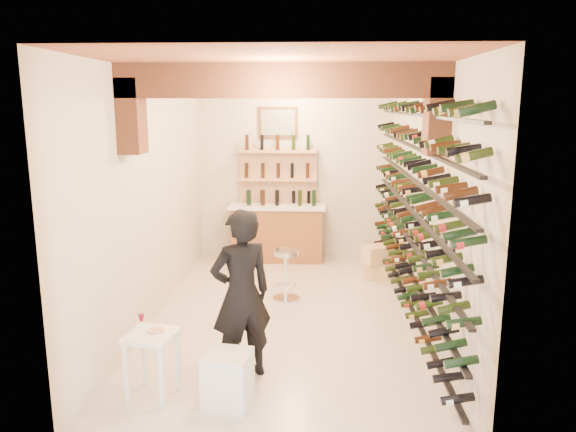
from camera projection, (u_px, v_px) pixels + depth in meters
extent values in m
plane|color=beige|center=(287.00, 315.00, 7.34)|extent=(6.00, 6.00, 0.00)
cube|color=beige|center=(295.00, 170.00, 9.95)|extent=(3.50, 0.02, 3.20)
cube|color=beige|center=(267.00, 266.00, 4.08)|extent=(3.50, 0.02, 3.20)
cube|color=beige|center=(152.00, 197.00, 7.10)|extent=(0.02, 6.00, 3.20)
cube|color=beige|center=(425.00, 199.00, 6.94)|extent=(0.02, 6.00, 3.20)
cube|color=#AE5E3D|center=(287.00, 69.00, 6.69)|extent=(3.50, 6.00, 0.02)
cube|color=brown|center=(282.00, 81.00, 5.75)|extent=(3.50, 0.35, 0.36)
cube|color=brown|center=(131.00, 116.00, 5.90)|extent=(0.24, 0.35, 0.80)
cube|color=brown|center=(437.00, 117.00, 5.75)|extent=(0.24, 0.35, 0.80)
cube|color=black|center=(407.00, 300.00, 7.22)|extent=(0.06, 5.70, 0.03)
cube|color=black|center=(409.00, 271.00, 7.14)|extent=(0.06, 5.70, 0.03)
cube|color=black|center=(410.00, 241.00, 7.06)|extent=(0.06, 5.70, 0.03)
cube|color=black|center=(411.00, 210.00, 6.98)|extent=(0.06, 5.70, 0.03)
cube|color=black|center=(413.00, 179.00, 6.89)|extent=(0.06, 5.70, 0.03)
cube|color=black|center=(414.00, 147.00, 6.81)|extent=(0.06, 5.70, 0.03)
cube|color=black|center=(416.00, 115.00, 6.73)|extent=(0.06, 5.70, 0.03)
cube|color=#96592E|center=(277.00, 234.00, 9.85)|extent=(1.60, 0.55, 0.96)
cube|color=white|center=(277.00, 206.00, 9.75)|extent=(1.70, 0.62, 0.05)
cube|color=tan|center=(278.00, 203.00, 10.01)|extent=(1.40, 0.10, 2.00)
cube|color=tan|center=(278.00, 233.00, 10.02)|extent=(1.40, 0.28, 0.04)
cube|color=tan|center=(278.00, 207.00, 9.92)|extent=(1.40, 0.28, 0.04)
cube|color=tan|center=(278.00, 179.00, 9.82)|extent=(1.40, 0.28, 0.04)
cube|color=tan|center=(278.00, 151.00, 9.72)|extent=(1.40, 0.28, 0.04)
cube|color=brown|center=(278.00, 122.00, 9.76)|extent=(0.70, 0.04, 0.55)
cube|color=#99998C|center=(278.00, 123.00, 9.74)|extent=(0.60, 0.01, 0.45)
cube|color=white|center=(151.00, 335.00, 5.20)|extent=(0.52, 0.52, 0.04)
cube|color=white|center=(126.00, 374.00, 5.14)|extent=(0.04, 0.04, 0.61)
cube|color=white|center=(162.00, 378.00, 5.06)|extent=(0.04, 0.04, 0.61)
cube|color=white|center=(145.00, 357.00, 5.48)|extent=(0.04, 0.04, 0.61)
cube|color=white|center=(178.00, 360.00, 5.40)|extent=(0.04, 0.04, 0.61)
cylinder|color=white|center=(156.00, 332.00, 5.21)|extent=(0.21, 0.21, 0.01)
cylinder|color=#BF7266|center=(156.00, 331.00, 5.21)|extent=(0.15, 0.15, 0.02)
cube|color=white|center=(131.00, 337.00, 5.10)|extent=(0.12, 0.12, 0.01)
cylinder|color=white|center=(142.00, 327.00, 5.33)|extent=(0.06, 0.06, 0.00)
cylinder|color=white|center=(142.00, 323.00, 5.32)|extent=(0.01, 0.01, 0.08)
cone|color=#60081B|center=(141.00, 318.00, 5.31)|extent=(0.06, 0.06, 0.07)
cube|color=white|center=(228.00, 379.00, 5.12)|extent=(0.47, 0.47, 0.52)
imported|color=black|center=(241.00, 295.00, 5.55)|extent=(0.77, 0.69, 1.77)
cylinder|color=silver|center=(286.00, 298.00, 7.93)|extent=(0.38, 0.38, 0.03)
cylinder|color=silver|center=(286.00, 276.00, 7.87)|extent=(0.08, 0.08, 0.67)
cylinder|color=silver|center=(286.00, 252.00, 7.79)|extent=(0.36, 0.36, 0.07)
torus|color=silver|center=(286.00, 286.00, 7.90)|extent=(0.29, 0.29, 0.02)
cube|color=#DBB178|center=(378.00, 270.00, 8.86)|extent=(0.49, 0.39, 0.27)
cube|color=#DBB178|center=(379.00, 254.00, 8.81)|extent=(0.57, 0.49, 0.28)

